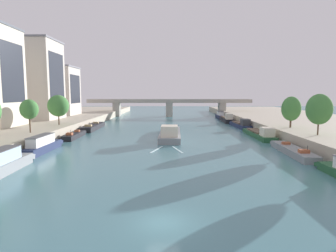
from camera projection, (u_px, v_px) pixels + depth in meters
The scene contains 21 objects.
ground_plane at pixel (163, 223), 21.26m from camera, with size 400.00×400.00×0.00m, color teal.
quay_left at pixel (18, 125), 76.13m from camera, with size 36.00×170.00×2.33m, color #B2A893.
quay_right at pixel (321, 126), 75.42m from camera, with size 36.00×170.00×2.33m, color #B2A893.
barge_midriver at pixel (170, 133), 62.22m from camera, with size 4.68×21.15×3.30m.
wake_behind_barge at pixel (167, 150), 48.95m from camera, with size 5.60×5.92×0.03m.
moored_boat_left_far at pixel (1, 164), 34.03m from camera, with size 2.71×12.53×2.96m.
moored_boat_left_upstream at pixel (43, 145), 47.00m from camera, with size 2.19×11.61×2.81m.
moored_boat_left_near at pixel (74, 135), 62.19m from camera, with size 2.40×11.38×2.14m.
moored_boat_left_end at pixel (93, 127), 77.30m from camera, with size 3.24×16.70×2.36m.
moored_boat_right_lone at pixel (292, 151), 45.43m from camera, with size 2.91×14.98×2.14m.
moored_boat_right_gap_after at pixel (260, 134), 62.51m from camera, with size 2.97×16.89×2.74m.
moored_boat_right_far at pixel (241, 125), 80.74m from camera, with size 3.22×14.82×2.81m.
moored_boat_right_second at pixel (227, 119), 96.90m from camera, with size 3.30×14.79×3.21m.
moored_boat_right_midway at pixel (220, 115), 111.24m from camera, with size 2.50×11.47×2.76m.
tree_left_third at pixel (29, 109), 52.71m from camera, with size 3.26×3.26×6.16m.
tree_left_midway at pixel (58, 106), 65.77m from camera, with size 4.73×4.73×6.88m.
tree_right_past_mid at pixel (319, 109), 49.57m from camera, with size 4.34×4.34×7.17m.
tree_right_end_of_row at pixel (291, 109), 60.71m from camera, with size 3.99×3.99×6.60m.
building_left_far_end at pixel (31, 80), 80.48m from camera, with size 14.94×12.96×22.19m.
building_left_middle at pixel (55, 91), 97.36m from camera, with size 14.05×12.45×16.34m.
bridge_far at pixel (169, 105), 120.07m from camera, with size 68.21×4.40×7.20m.
Camera 1 is at (0.55, -20.31, 9.53)m, focal length 30.65 mm.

